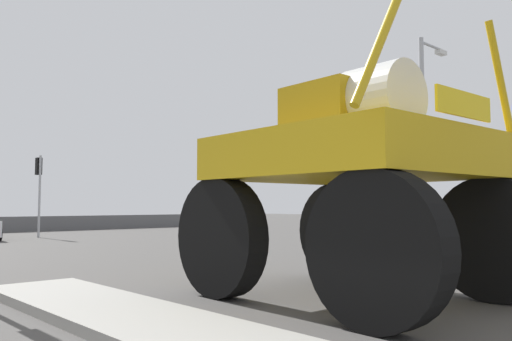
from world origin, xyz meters
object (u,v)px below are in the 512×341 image
at_px(oversize_sprayer, 353,176).
at_px(streetlight_near_right, 425,131).
at_px(traffic_signal_near_right, 336,176).
at_px(traffic_signal_far_left, 39,178).

relative_size(oversize_sprayer, streetlight_near_right, 0.71).
bearing_deg(traffic_signal_near_right, traffic_signal_far_left, 98.96).
bearing_deg(traffic_signal_far_left, oversize_sprayer, -96.47).
xyz_separation_m(traffic_signal_near_right, traffic_signal_far_left, (-2.58, 16.37, 0.50)).
xyz_separation_m(oversize_sprayer, traffic_signal_near_right, (4.92, 4.29, 0.38)).
xyz_separation_m(traffic_signal_far_left, streetlight_near_right, (7.42, -16.50, 1.29)).
height_order(oversize_sprayer, traffic_signal_far_left, oversize_sprayer).
relative_size(traffic_signal_near_right, streetlight_near_right, 0.44).
height_order(traffic_signal_near_right, streetlight_near_right, streetlight_near_right).
bearing_deg(streetlight_near_right, traffic_signal_near_right, 178.49).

